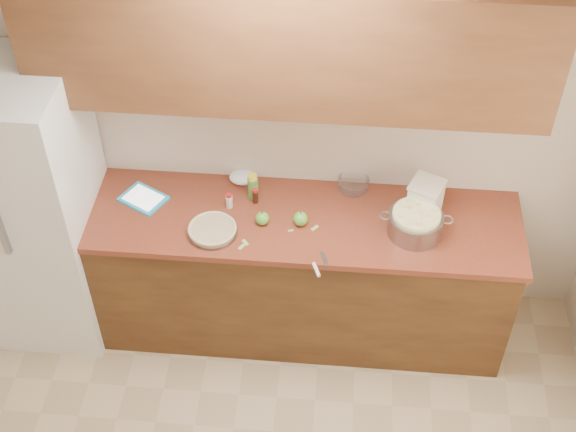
# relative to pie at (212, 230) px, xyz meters

# --- Properties ---
(room_shell) EXTENTS (3.60, 3.60, 3.60)m
(room_shell) POSITION_rel_pie_xyz_m (0.38, -1.32, 0.36)
(room_shell) COLOR tan
(room_shell) RESTS_ON ground
(counter_run) EXTENTS (2.64, 0.68, 0.92)m
(counter_run) POSITION_rel_pie_xyz_m (0.38, 0.16, -0.48)
(counter_run) COLOR brown
(counter_run) RESTS_ON ground
(upper_cabinets) EXTENTS (2.60, 0.34, 0.70)m
(upper_cabinets) POSITION_rel_pie_xyz_m (0.38, 0.31, 1.01)
(upper_cabinets) COLOR brown
(upper_cabinets) RESTS_ON room_shell
(fridge) EXTENTS (0.70, 0.70, 1.80)m
(fridge) POSITION_rel_pie_xyz_m (-1.06, 0.12, -0.04)
(fridge) COLOR white
(fridge) RESTS_ON ground
(pie) EXTENTS (0.28, 0.28, 0.04)m
(pie) POSITION_rel_pie_xyz_m (0.00, 0.00, 0.00)
(pie) COLOR silver
(pie) RESTS_ON counter_run
(colander) EXTENTS (0.40, 0.30, 0.15)m
(colander) POSITION_rel_pie_xyz_m (1.10, 0.10, 0.05)
(colander) COLOR gray
(colander) RESTS_ON counter_run
(flour_canister) EXTENTS (0.23, 0.23, 0.21)m
(flour_canister) POSITION_rel_pie_xyz_m (1.15, 0.27, 0.09)
(flour_canister) COLOR white
(flour_canister) RESTS_ON counter_run
(tablet) EXTENTS (0.30, 0.28, 0.02)m
(tablet) POSITION_rel_pie_xyz_m (-0.43, 0.23, -0.01)
(tablet) COLOR #2BA5D1
(tablet) RESTS_ON counter_run
(paring_knife) EXTENTS (0.09, 0.19, 0.02)m
(paring_knife) POSITION_rel_pie_xyz_m (0.59, -0.21, -0.01)
(paring_knife) COLOR gray
(paring_knife) RESTS_ON counter_run
(lemon_bottle) EXTENTS (0.06, 0.06, 0.16)m
(lemon_bottle) POSITION_rel_pie_xyz_m (0.19, 0.31, 0.06)
(lemon_bottle) COLOR #4C8C38
(lemon_bottle) RESTS_ON counter_run
(cinnamon_shaker) EXTENTS (0.04, 0.04, 0.09)m
(cinnamon_shaker) POSITION_rel_pie_xyz_m (0.06, 0.21, 0.02)
(cinnamon_shaker) COLOR beige
(cinnamon_shaker) RESTS_ON counter_run
(vanilla_bottle) EXTENTS (0.03, 0.03, 0.09)m
(vanilla_bottle) POSITION_rel_pie_xyz_m (0.20, 0.27, 0.02)
(vanilla_bottle) COLOR black
(vanilla_bottle) RESTS_ON counter_run
(mixing_bowl) EXTENTS (0.19, 0.19, 0.07)m
(mixing_bowl) POSITION_rel_pie_xyz_m (0.75, 0.43, 0.02)
(mixing_bowl) COLOR silver
(mixing_bowl) RESTS_ON counter_run
(paper_towel) EXTENTS (0.16, 0.13, 0.06)m
(paper_towel) POSITION_rel_pie_xyz_m (0.11, 0.43, 0.01)
(paper_towel) COLOR white
(paper_towel) RESTS_ON counter_run
(apple_left) EXTENTS (0.08, 0.08, 0.09)m
(apple_left) POSITION_rel_pie_xyz_m (0.26, 0.10, 0.02)
(apple_left) COLOR #53A52F
(apple_left) RESTS_ON counter_run
(apple_center) EXTENTS (0.08, 0.08, 0.09)m
(apple_center) POSITION_rel_pie_xyz_m (0.47, 0.11, 0.02)
(apple_center) COLOR #53A52F
(apple_center) RESTS_ON counter_run
(peel_a) EXTENTS (0.05, 0.05, 0.00)m
(peel_a) POSITION_rel_pie_xyz_m (0.19, -0.06, -0.02)
(peel_a) COLOR #99BA5A
(peel_a) RESTS_ON counter_run
(peel_b) EXTENTS (0.03, 0.02, 0.00)m
(peel_b) POSITION_rel_pie_xyz_m (0.42, 0.05, -0.02)
(peel_b) COLOR #99BA5A
(peel_b) RESTS_ON counter_run
(peel_c) EXTENTS (0.05, 0.05, 0.00)m
(peel_c) POSITION_rel_pie_xyz_m (0.55, 0.09, -0.02)
(peel_c) COLOR #99BA5A
(peel_c) RESTS_ON counter_run
(peel_d) EXTENTS (0.04, 0.05, 0.00)m
(peel_d) POSITION_rel_pie_xyz_m (0.17, -0.09, -0.02)
(peel_d) COLOR #99BA5A
(peel_d) RESTS_ON counter_run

